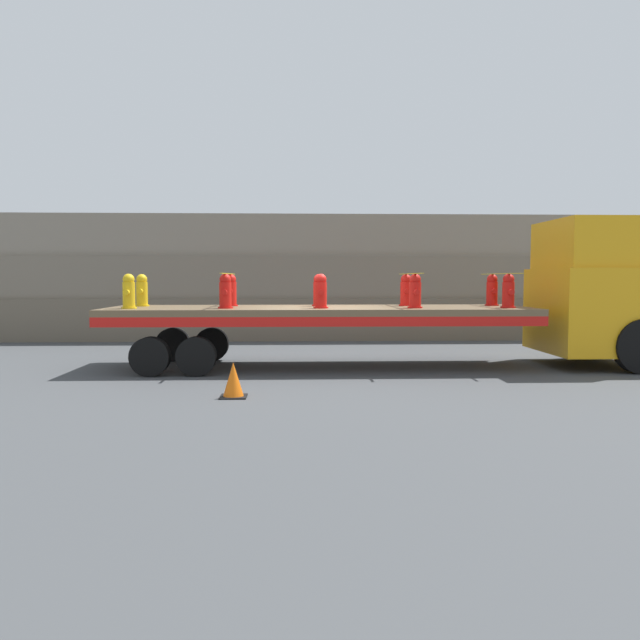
{
  "coord_description": "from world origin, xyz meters",
  "views": [
    {
      "loc": [
        -0.53,
        -13.82,
        1.98
      ],
      "look_at": [
        0.0,
        0.0,
        1.06
      ],
      "focal_mm": 35.0,
      "sensor_mm": 36.0,
      "label": 1
    }
  ],
  "objects": [
    {
      "name": "fire_hydrant_red_far_2",
      "position": [
        0.0,
        0.56,
        1.7
      ],
      "size": [
        0.32,
        0.47,
        0.73
      ],
      "color": "red",
      "rests_on": "flatbed_trailer"
    },
    {
      "name": "rock_cliff",
      "position": [
        0.0,
        7.38,
        2.01
      ],
      "size": [
        60.0,
        3.3,
        4.03
      ],
      "color": "#665B4C",
      "rests_on": "ground_plane"
    },
    {
      "name": "fire_hydrant_yellow_far_0",
      "position": [
        -4.05,
        0.56,
        1.7
      ],
      "size": [
        0.32,
        0.47,
        0.73
      ],
      "color": "gold",
      "rests_on": "flatbed_trailer"
    },
    {
      "name": "fire_hydrant_red_near_4",
      "position": [
        4.05,
        -0.56,
        1.7
      ],
      "size": [
        0.32,
        0.47,
        0.73
      ],
      "color": "red",
      "rests_on": "flatbed_trailer"
    },
    {
      "name": "cargo_strap_rear",
      "position": [
        -2.02,
        0.0,
        2.08
      ],
      "size": [
        0.05,
        2.75,
        0.01
      ],
      "color": "yellow",
      "rests_on": "fire_hydrant_red_near_1"
    },
    {
      "name": "cargo_strap_front",
      "position": [
        4.05,
        0.0,
        2.08
      ],
      "size": [
        0.05,
        2.75,
        0.01
      ],
      "color": "yellow",
      "rests_on": "fire_hydrant_red_near_4"
    },
    {
      "name": "fire_hydrant_red_far_3",
      "position": [
        2.02,
        0.56,
        1.7
      ],
      "size": [
        0.32,
        0.47,
        0.73
      ],
      "color": "red",
      "rests_on": "flatbed_trailer"
    },
    {
      "name": "cargo_strap_middle",
      "position": [
        2.02,
        0.0,
        2.08
      ],
      "size": [
        0.05,
        2.75,
        0.01
      ],
      "color": "yellow",
      "rests_on": "fire_hydrant_red_near_3"
    },
    {
      "name": "flatbed_trailer",
      "position": [
        -0.53,
        0.0,
        1.11
      ],
      "size": [
        9.29,
        2.64,
        1.34
      ],
      "color": "brown",
      "rests_on": "ground_plane"
    },
    {
      "name": "fire_hydrant_red_near_2",
      "position": [
        0.0,
        -0.56,
        1.7
      ],
      "size": [
        0.32,
        0.47,
        0.73
      ],
      "color": "red",
      "rests_on": "flatbed_trailer"
    },
    {
      "name": "ground_plane",
      "position": [
        0.0,
        0.0,
        0.0
      ],
      "size": [
        120.0,
        120.0,
        0.0
      ],
      "primitive_type": "plane",
      "color": "#3F4244"
    },
    {
      "name": "truck_cab",
      "position": [
        6.27,
        0.0,
        1.61
      ],
      "size": [
        2.33,
        2.73,
        3.28
      ],
      "color": "orange",
      "rests_on": "ground_plane"
    },
    {
      "name": "fire_hydrant_red_near_3",
      "position": [
        2.02,
        -0.56,
        1.7
      ],
      "size": [
        0.32,
        0.47,
        0.73
      ],
      "color": "red",
      "rests_on": "flatbed_trailer"
    },
    {
      "name": "fire_hydrant_red_far_1",
      "position": [
        -2.02,
        0.56,
        1.7
      ],
      "size": [
        0.32,
        0.47,
        0.73
      ],
      "color": "red",
      "rests_on": "flatbed_trailer"
    },
    {
      "name": "fire_hydrant_red_near_1",
      "position": [
        -2.02,
        -0.56,
        1.7
      ],
      "size": [
        0.32,
        0.47,
        0.73
      ],
      "color": "red",
      "rests_on": "flatbed_trailer"
    },
    {
      "name": "traffic_cone",
      "position": [
        -1.57,
        -3.49,
        0.29
      ],
      "size": [
        0.44,
        0.44,
        0.59
      ],
      "color": "black",
      "rests_on": "ground_plane"
    },
    {
      "name": "fire_hydrant_red_far_4",
      "position": [
        4.05,
        0.56,
        1.7
      ],
      "size": [
        0.32,
        0.47,
        0.73
      ],
      "color": "red",
      "rests_on": "flatbed_trailer"
    },
    {
      "name": "fire_hydrant_yellow_near_0",
      "position": [
        -4.05,
        -0.56,
        1.7
      ],
      "size": [
        0.32,
        0.47,
        0.73
      ],
      "color": "gold",
      "rests_on": "flatbed_trailer"
    }
  ]
}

